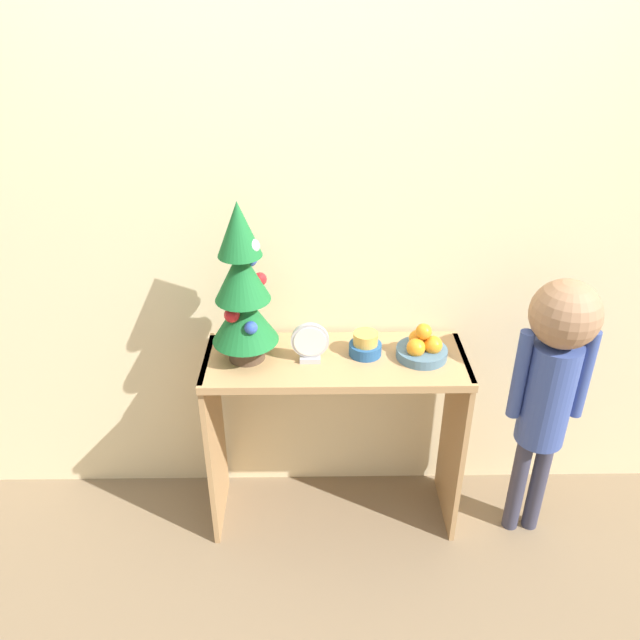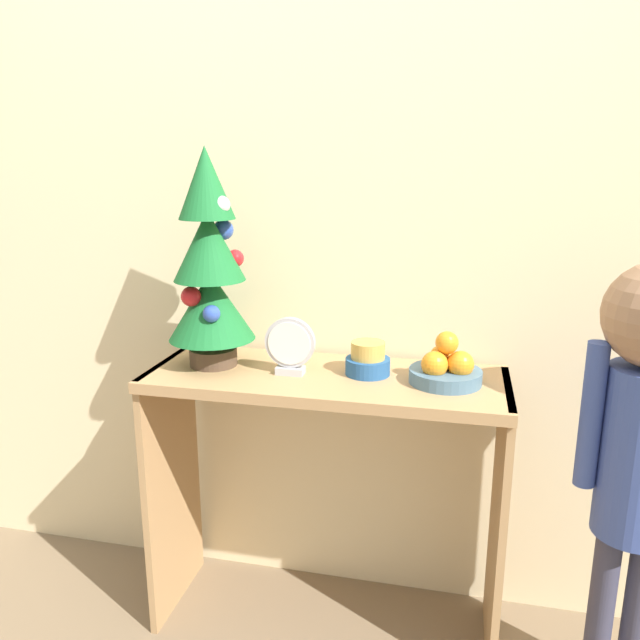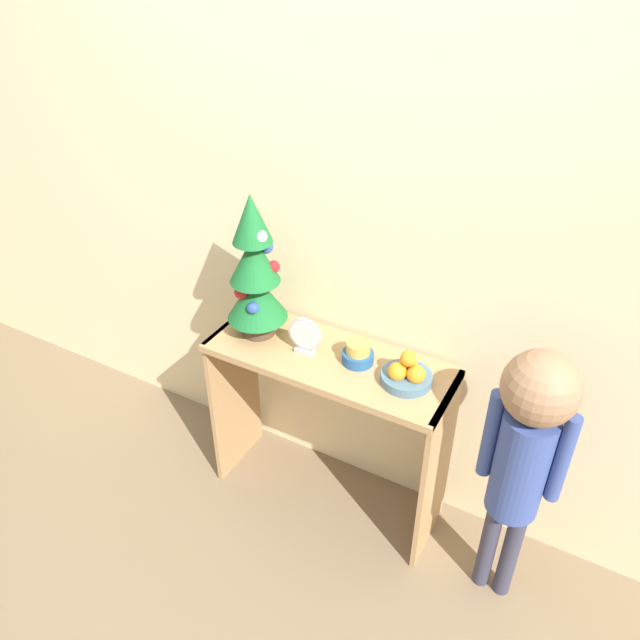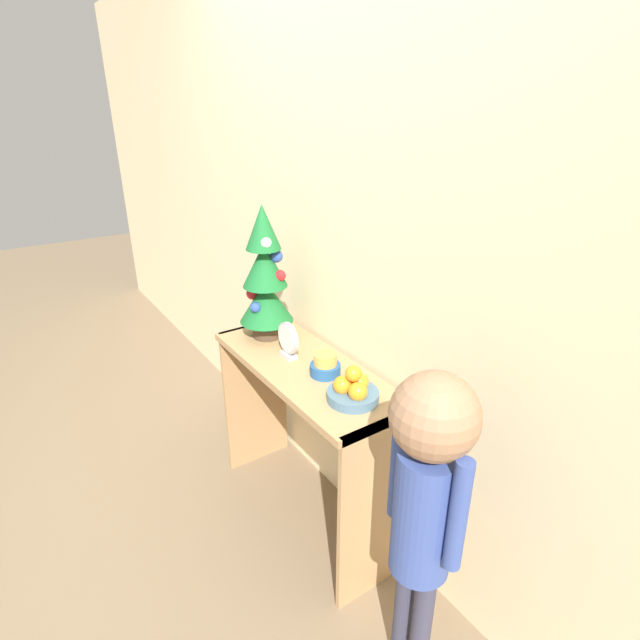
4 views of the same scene
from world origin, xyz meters
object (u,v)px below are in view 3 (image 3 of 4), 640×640
fruit_bowl (407,373)px  singing_bowl (358,354)px  mini_tree (255,272)px  desk_clock (305,336)px  child_figure (526,443)px

fruit_bowl → singing_bowl: size_ratio=1.55×
mini_tree → desk_clock: size_ratio=3.82×
desk_clock → child_figure: 0.87m
mini_tree → fruit_bowl: mini_tree is taller
desk_clock → child_figure: (0.87, -0.07, -0.09)m
child_figure → mini_tree: bearing=175.1°
mini_tree → desk_clock: mini_tree is taller
desk_clock → fruit_bowl: bearing=3.3°
mini_tree → singing_bowl: mini_tree is taller
singing_bowl → fruit_bowl: bearing=-6.1°
fruit_bowl → singing_bowl: 0.21m
fruit_bowl → singing_bowl: (-0.21, 0.02, -0.00)m
singing_bowl → child_figure: bearing=-9.7°
desk_clock → child_figure: size_ratio=0.14×
singing_bowl → child_figure: (0.66, -0.11, -0.05)m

